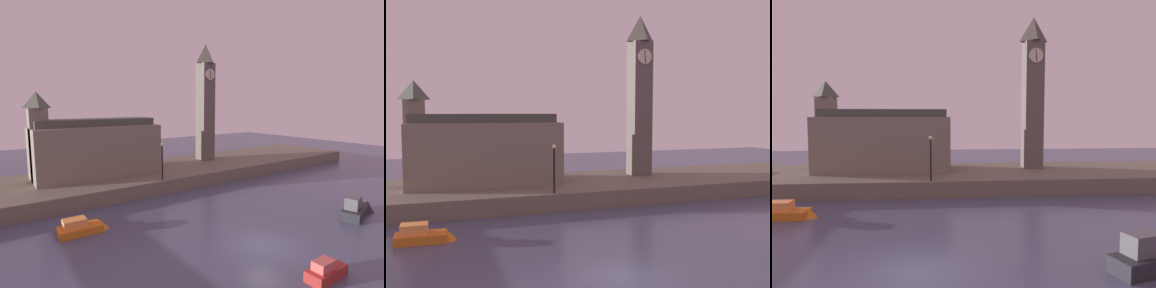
# 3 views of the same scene
# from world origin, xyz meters

# --- Properties ---
(ground_plane) EXTENTS (120.00, 120.00, 0.00)m
(ground_plane) POSITION_xyz_m (0.00, 0.00, 0.00)
(ground_plane) COLOR #474C66
(far_embankment) EXTENTS (70.00, 12.00, 1.50)m
(far_embankment) POSITION_xyz_m (0.00, 20.00, 0.75)
(far_embankment) COLOR #6B6051
(far_embankment) RESTS_ON ground
(clock_tower) EXTENTS (2.21, 2.26, 16.45)m
(clock_tower) POSITION_xyz_m (11.70, 21.62, 9.96)
(clock_tower) COLOR #5B544C
(clock_tower) RESTS_ON far_embankment
(parliament_hall) EXTENTS (13.72, 5.90, 9.36)m
(parliament_hall) POSITION_xyz_m (-4.72, 21.21, 4.66)
(parliament_hall) COLOR slate
(parliament_hall) RESTS_ON far_embankment
(streetlamp) EXTENTS (0.36, 0.36, 3.97)m
(streetlamp) POSITION_xyz_m (0.50, 14.61, 3.97)
(streetlamp) COLOR black
(streetlamp) RESTS_ON far_embankment
(boat_patrol_orange) EXTENTS (3.83, 1.66, 1.28)m
(boat_patrol_orange) POSITION_xyz_m (-9.28, 9.23, 0.41)
(boat_patrol_orange) COLOR orange
(boat_patrol_orange) RESTS_ON ground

